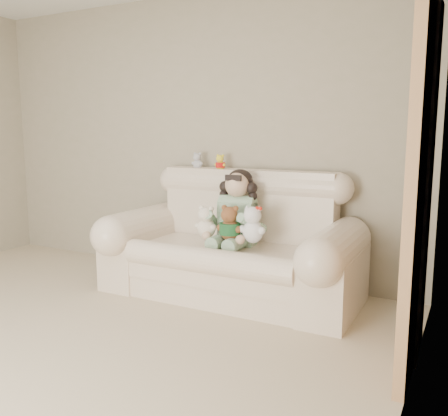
% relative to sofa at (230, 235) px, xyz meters
% --- Properties ---
extents(wall_back, '(4.50, 0.00, 4.50)m').
position_rel_sofa_xyz_m(wall_back, '(-0.73, 0.50, 0.78)').
color(wall_back, '#A29681').
rests_on(wall_back, ground).
extents(wall_right, '(0.00, 5.00, 5.00)m').
position_rel_sofa_xyz_m(wall_right, '(1.52, -2.00, 0.78)').
color(wall_right, '#A29681').
rests_on(wall_right, ground).
extents(sofa, '(2.10, 0.95, 1.03)m').
position_rel_sofa_xyz_m(sofa, '(0.00, 0.00, 0.00)').
color(sofa, '#FFE8CD').
rests_on(sofa, floor).
extents(door_panel, '(0.06, 0.90, 2.10)m').
position_rel_sofa_xyz_m(door_panel, '(1.49, -0.60, 0.54)').
color(door_panel, '#9F6F44').
rests_on(door_panel, floor).
extents(seated_child, '(0.42, 0.50, 0.64)m').
position_rel_sofa_xyz_m(seated_child, '(0.03, 0.08, 0.22)').
color(seated_child, '#30773D').
rests_on(seated_child, sofa).
extents(brown_teddy, '(0.22, 0.17, 0.33)m').
position_rel_sofa_xyz_m(brown_teddy, '(0.07, -0.13, 0.15)').
color(brown_teddy, brown).
rests_on(brown_teddy, sofa).
extents(white_cat, '(0.26, 0.22, 0.34)m').
position_rel_sofa_xyz_m(white_cat, '(0.26, -0.11, 0.16)').
color(white_cat, white).
rests_on(white_cat, sofa).
extents(cream_teddy, '(0.22, 0.18, 0.31)m').
position_rel_sofa_xyz_m(cream_teddy, '(-0.15, -0.12, 0.14)').
color(cream_teddy, white).
rests_on(cream_teddy, sofa).
extents(yellow_mini_bear, '(0.13, 0.11, 0.17)m').
position_rel_sofa_xyz_m(yellow_mini_bear, '(-0.26, 0.34, 0.58)').
color(yellow_mini_bear, yellow).
rests_on(yellow_mini_bear, sofa).
extents(grey_mini_plush, '(0.12, 0.10, 0.18)m').
position_rel_sofa_xyz_m(grey_mini_plush, '(-0.51, 0.36, 0.59)').
color(grey_mini_plush, silver).
rests_on(grey_mini_plush, sofa).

